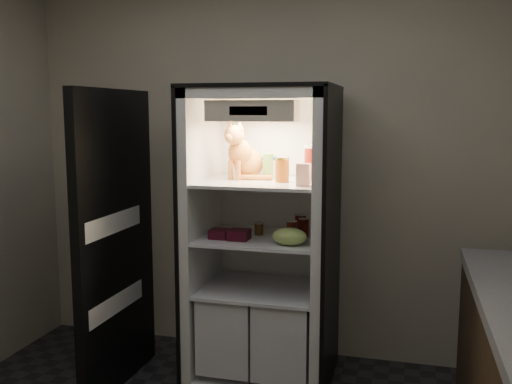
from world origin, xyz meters
TOP-DOWN VIEW (x-y plane):
  - room_shell at (0.00, 0.00)m, footprint 3.60×3.60m
  - refrigerator at (0.00, 1.38)m, footprint 0.90×0.72m
  - fridge_door at (-0.85, 1.02)m, footprint 0.07×0.87m
  - tabby_cat at (-0.14, 1.42)m, footprint 0.31×0.37m
  - parmesan_shaker at (0.02, 1.41)m, footprint 0.06×0.06m
  - mayo_tub at (0.02, 1.47)m, footprint 0.10×0.10m
  - salsa_jar at (0.14, 1.30)m, footprint 0.09×0.09m
  - pepper_jar at (0.31, 1.44)m, footprint 0.13×0.13m
  - cream_carton at (0.29, 1.16)m, footprint 0.08×0.08m
  - soda_can_a at (0.23, 1.43)m, footprint 0.07×0.07m
  - soda_can_b at (0.26, 1.37)m, footprint 0.06×0.06m
  - soda_can_c at (0.20, 1.27)m, footprint 0.07×0.07m
  - condiment_jar at (-0.03, 1.36)m, footprint 0.06×0.06m
  - grape_bag at (0.22, 1.14)m, footprint 0.20×0.15m
  - berry_box_left at (-0.24, 1.20)m, footprint 0.11×0.11m
  - berry_box_right at (-0.11, 1.20)m, footprint 0.12×0.12m

SIDE VIEW (x-z plane):
  - refrigerator at x=0.00m, z-range -0.15..1.73m
  - fridge_door at x=-0.85m, z-range -0.01..1.84m
  - berry_box_left at x=-0.24m, z-range 0.94..1.00m
  - berry_box_right at x=-0.11m, z-range 0.94..1.00m
  - condiment_jar at x=-0.03m, z-range 0.94..1.02m
  - grape_bag at x=0.22m, z-range 0.94..1.04m
  - soda_can_b at x=0.26m, z-range 0.94..1.06m
  - soda_can_c at x=0.20m, z-range 0.94..1.06m
  - soda_can_a at x=0.23m, z-range 0.94..1.07m
  - cream_carton at x=0.29m, z-range 1.29..1.42m
  - mayo_tub at x=0.02m, z-range 1.29..1.43m
  - salsa_jar at x=0.14m, z-range 1.29..1.44m
  - parmesan_shaker at x=0.02m, z-range 1.29..1.45m
  - pepper_jar at x=0.31m, z-range 1.29..1.51m
  - tabby_cat at x=-0.14m, z-range 1.24..1.62m
  - room_shell at x=0.00m, z-range -0.18..3.42m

